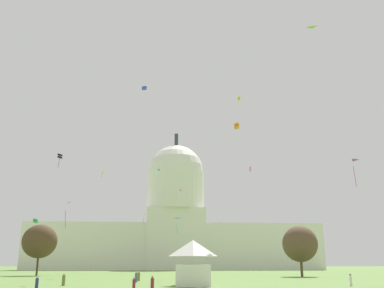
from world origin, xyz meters
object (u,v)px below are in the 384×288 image
Objects in this scene: person_olive_near_tree_west at (64,280)px; kite_black_mid at (60,156)px; kite_blue_high at (144,88)px; tree_west_far at (40,241)px; kite_pink_mid at (250,169)px; kite_cyan_high at (159,171)px; kite_turquoise_low at (178,221)px; person_olive_near_tent at (139,277)px; person_denim_near_tree_east at (136,277)px; kite_red_low at (65,208)px; person_maroon_lawn_far_right at (134,284)px; kite_lime_mid at (312,31)px; kite_yellow_mid at (102,175)px; kite_magenta_mid at (181,190)px; capitol_building at (175,225)px; kite_orange_mid at (237,126)px; kite_gold_low at (143,216)px; kite_violet_low at (353,166)px; person_white_mid_right at (351,280)px; tree_east_far at (300,244)px; kite_green_low at (35,221)px; person_navy_edge_east at (37,283)px; person_maroon_deep_crowd at (152,284)px.

person_olive_near_tree_west is 49.45m from kite_black_mid.
tree_west_far is at bearing 61.43° from kite_blue_high.
kite_cyan_high is at bearing 44.93° from kite_pink_mid.
kite_blue_high is (-9.02, 29.25, 41.90)m from kite_turquoise_low.
person_olive_near_tent is 6.27m from person_denim_near_tree_east.
person_olive_near_tree_west is 105.32m from kite_cyan_high.
kite_black_mid is (5.51, -9.79, 19.78)m from tree_west_far.
kite_red_low is 60.36m from kite_pink_mid.
kite_lime_mid reaches higher than person_maroon_lawn_far_right.
kite_red_low is (-4.26, -8.66, -7.13)m from kite_yellow_mid.
kite_magenta_mid is 0.58× the size of kite_pink_mid.
kite_pink_mid is (27.06, 60.69, 26.81)m from person_maroon_lawn_far_right.
capitol_building is 34.10× the size of kite_orange_mid.
kite_black_mid is at bearing 7.74° from kite_gold_low.
kite_yellow_mid reaches higher than kite_violet_low.
kite_violet_low is (34.77, -75.23, -0.06)m from kite_gold_low.
person_white_mid_right is (29.85, -13.11, -0.02)m from person_denim_near_tree_east.
kite_lime_mid is (33.74, -11.88, 33.46)m from person_olive_near_tree_west.
kite_cyan_high is (-33.41, 61.24, 29.84)m from tree_east_far.
kite_green_low is (-30.14, -11.39, -2.89)m from kite_gold_low.
kite_magenta_mid is (33.47, 78.03, 5.03)m from kite_black_mid.
kite_green_low is (-30.03, 7.72, -38.63)m from kite_blue_high.
tree_east_far is 66.06m from person_navy_edge_east.
kite_magenta_mid is at bearing 116.85° from person_olive_near_tree_west.
kite_red_low is (-12.03, 17.64, 10.60)m from person_maroon_lawn_far_right.
person_olive_near_tree_west is 8.84m from person_navy_edge_east.
person_white_mid_right is at bearing 62.31° from kite_black_mid.
kite_lime_mid is (35.04, -3.14, 33.52)m from person_navy_edge_east.
kite_red_low is at bearing -36.65° from kite_green_low.
tree_west_far reaches higher than person_maroon_deep_crowd.
tree_west_far is at bearing 16.62° from person_navy_edge_east.
person_maroon_deep_crowd is at bearing 142.44° from kite_blue_high.
kite_yellow_mid is at bearing 31.86° from kite_gold_low.
person_navy_edge_east is 13.81m from person_maroon_deep_crowd.
kite_cyan_high reaches higher than kite_lime_mid.
person_white_mid_right reaches higher than person_maroon_deep_crowd.
kite_pink_mid is at bearing -32.72° from person_navy_edge_east.
kite_orange_mid is at bearing 47.05° from person_maroon_lawn_far_right.
tree_east_far is 7.07× the size of person_white_mid_right.
kite_pink_mid is (29.51, -7.24, -25.70)m from kite_blue_high.
kite_yellow_mid is (-7.77, 26.30, 17.73)m from person_maroon_lawn_far_right.
kite_lime_mid is at bearing 91.40° from kite_yellow_mid.
kite_magenta_mid is at bearing -62.20° from kite_lime_mid.
kite_blue_high is at bearing -80.70° from person_olive_near_tent.
capitol_building is 81.70× the size of person_olive_near_tree_west.
tree_east_far is 8.12× the size of kite_green_low.
person_denim_near_tree_east is 19.94m from person_maroon_deep_crowd.
kite_yellow_mid reaches higher than kite_turquoise_low.
person_olive_near_tree_west reaches higher than person_navy_edge_east.
kite_orange_mid is (17.44, 1.28, 26.50)m from person_denim_near_tree_east.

